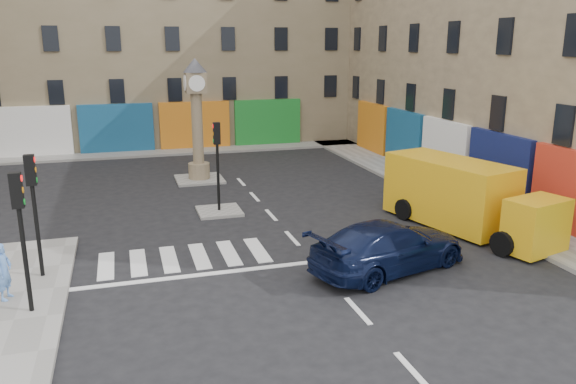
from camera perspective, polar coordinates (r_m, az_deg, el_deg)
name	(u,v)px	position (r m, az deg, el deg)	size (l,w,h in m)	color
ground	(331,281)	(17.09, 4.40, -9.05)	(120.00, 120.00, 0.00)	black
sidewalk_right	(421,183)	(29.27, 13.39, 0.94)	(2.60, 30.00, 0.15)	gray
sidewalk_far	(151,153)	(37.42, -13.76, 3.91)	(32.00, 2.40, 0.15)	gray
island_near	(219,211)	(23.86, -7.00, -1.94)	(1.80, 1.80, 0.12)	gray
island_far	(199,179)	(29.60, -8.98, 1.29)	(2.40, 2.40, 0.12)	gray
building_right	(543,21)	(32.13, 24.46, 15.53)	(10.00, 30.00, 16.00)	#958262
building_far	(139,20)	(42.62, -14.94, 16.52)	(32.00, 10.00, 17.00)	#7E6F54
traffic_light_left_near	(20,220)	(15.59, -25.55, -2.63)	(0.28, 0.22, 3.70)	black
traffic_light_left_far	(33,196)	(17.88, -24.46, -0.40)	(0.28, 0.22, 3.70)	black
traffic_light_island	(217,152)	(23.26, -7.19, 4.03)	(0.28, 0.22, 3.70)	black
clock_pillar	(197,112)	(28.98, -9.26, 8.01)	(1.20, 1.20, 6.10)	#958262
navy_sedan	(389,246)	(17.88, 10.21, -5.44)	(2.19, 5.39, 1.56)	black
yellow_van	(463,197)	(22.32, 17.37, -0.45)	(3.87, 7.38, 2.58)	gold
pedestrian_blue	(4,271)	(17.14, -26.91, -7.19)	(0.58, 0.38, 1.60)	#5E8FD8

